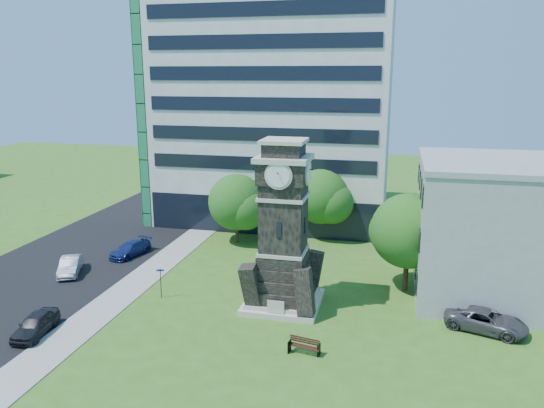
% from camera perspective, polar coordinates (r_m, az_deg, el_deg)
% --- Properties ---
extents(ground, '(160.00, 160.00, 0.00)m').
position_cam_1_polar(ground, '(38.79, -3.86, -11.49)').
color(ground, '#385F1B').
rests_on(ground, ground).
extents(sidewalk, '(3.00, 70.00, 0.06)m').
position_cam_1_polar(sidewalk, '(46.42, -13.36, -7.43)').
color(sidewalk, gray).
rests_on(sidewalk, ground).
extents(street, '(14.00, 80.00, 0.02)m').
position_cam_1_polar(street, '(50.69, -22.03, -6.28)').
color(street, black).
rests_on(street, ground).
extents(clock_tower, '(5.40, 5.40, 12.22)m').
position_cam_1_polar(clock_tower, '(37.95, 1.24, -3.48)').
color(clock_tower, beige).
rests_on(clock_tower, ground).
extents(office_tall, '(26.20, 15.11, 28.60)m').
position_cam_1_polar(office_tall, '(60.89, 0.33, 11.64)').
color(office_tall, white).
rests_on(office_tall, ground).
extents(office_low, '(15.20, 12.20, 10.40)m').
position_cam_1_polar(office_low, '(43.96, 25.23, -2.50)').
color(office_low, '#A0A2A5').
rests_on(office_low, ground).
extents(car_street_south, '(2.24, 4.34, 1.41)m').
position_cam_1_polar(car_street_south, '(38.60, -24.10, -11.73)').
color(car_street_south, black).
rests_on(car_street_south, ground).
extents(car_street_mid, '(3.15, 4.54, 1.42)m').
position_cam_1_polar(car_street_mid, '(48.46, -20.89, -6.22)').
color(car_street_mid, '#A1A3A9').
rests_on(car_street_mid, ground).
extents(car_street_north, '(2.88, 4.84, 1.31)m').
position_cam_1_polar(car_street_north, '(51.40, -15.00, -4.68)').
color(car_street_north, navy).
rests_on(car_street_north, ground).
extents(car_east_lot, '(5.71, 3.89, 1.45)m').
position_cam_1_polar(car_east_lot, '(38.53, 22.04, -11.53)').
color(car_east_lot, '#47464B').
rests_on(car_east_lot, ground).
extents(park_bench, '(1.93, 0.51, 1.00)m').
position_cam_1_polar(park_bench, '(33.37, 3.49, -14.94)').
color(park_bench, black).
rests_on(park_bench, ground).
extents(street_sign, '(0.56, 0.06, 2.35)m').
position_cam_1_polar(street_sign, '(41.25, -11.89, -7.95)').
color(street_sign, black).
rests_on(street_sign, ground).
extents(tree_nw, '(6.15, 5.59, 6.97)m').
position_cam_1_polar(tree_nw, '(52.65, -3.76, 0.01)').
color(tree_nw, '#332114').
rests_on(tree_nw, ground).
extents(tree_nc, '(5.35, 4.86, 6.93)m').
position_cam_1_polar(tree_nc, '(55.55, 0.30, 1.11)').
color(tree_nc, '#332114').
rests_on(tree_nc, ground).
extents(tree_ne, '(6.37, 5.79, 7.36)m').
position_cam_1_polar(tree_ne, '(54.20, 5.44, 0.68)').
color(tree_ne, '#332114').
rests_on(tree_ne, ground).
extents(tree_east, '(6.38, 5.80, 7.77)m').
position_cam_1_polar(tree_east, '(42.02, 14.56, -3.07)').
color(tree_east, '#332114').
rests_on(tree_east, ground).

